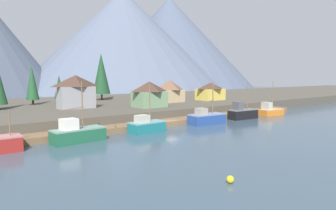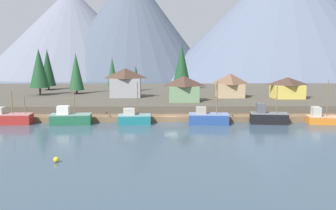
{
  "view_description": "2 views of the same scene",
  "coord_description": "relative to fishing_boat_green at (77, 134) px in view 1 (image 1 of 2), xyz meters",
  "views": [
    {
      "loc": [
        -35.17,
        -43.32,
        9.51
      ],
      "look_at": [
        1.53,
        3.32,
        3.73
      ],
      "focal_mm": 32.07,
      "sensor_mm": 36.0,
      "label": 1
    },
    {
      "loc": [
        -1.48,
        -71.36,
        13.67
      ],
      "look_at": [
        -0.53,
        2.13,
        3.09
      ],
      "focal_mm": 39.69,
      "sensor_mm": 36.0,
      "label": 2
    }
  ],
  "objects": [
    {
      "name": "fishing_boat_black",
      "position": [
        37.74,
        0.16,
        0.07
      ],
      "size": [
        7.19,
        3.24,
        8.07
      ],
      "rotation": [
        0.0,
        0.0,
        -0.1
      ],
      "color": "black",
      "rests_on": "ground_plane"
    },
    {
      "name": "ground_plane",
      "position": [
        19.19,
        21.9,
        -1.75
      ],
      "size": [
        400.0,
        400.0,
        1.0
      ],
      "primitive_type": "cube",
      "color": "#384C5B"
    },
    {
      "name": "house_tan",
      "position": [
        34.24,
        21.72,
        4.28
      ],
      "size": [
        6.78,
        5.71,
        5.91
      ],
      "color": "tan",
      "rests_on": "shoreline_bank"
    },
    {
      "name": "house_green",
      "position": [
        22.39,
        14.12,
        4.2
      ],
      "size": [
        7.01,
        5.54,
        5.76
      ],
      "color": "#6B8E66",
      "rests_on": "shoreline_bank"
    },
    {
      "name": "conifer_back_left",
      "position": [
        3.22,
        36.52,
        6.63
      ],
      "size": [
        3.05,
        3.05,
        9.59
      ],
      "color": "#4C3823",
      "rests_on": "shoreline_bank"
    },
    {
      "name": "fishing_boat_orange",
      "position": [
        48.19,
        -0.01,
        -0.19
      ],
      "size": [
        6.42,
        3.57,
        8.35
      ],
      "rotation": [
        0.0,
        0.0,
        -0.12
      ],
      "color": "#CC6B1E",
      "rests_on": "ground_plane"
    },
    {
      "name": "conifer_near_right",
      "position": [
        9.87,
        37.0,
        5.4
      ],
      "size": [
        2.63,
        2.63,
        7.22
      ],
      "color": "#4C3823",
      "rests_on": "shoreline_bank"
    },
    {
      "name": "mountain_far_ridge",
      "position": [
        125.44,
        136.45,
        32.32
      ],
      "size": [
        125.97,
        125.97,
        67.15
      ],
      "primitive_type": "cone",
      "color": "#4C566B",
      "rests_on": "ground_plane"
    },
    {
      "name": "house_yellow",
      "position": [
        47.82,
        19.69,
        3.83
      ],
      "size": [
        7.63,
        5.72,
        5.06
      ],
      "color": "gold",
      "rests_on": "shoreline_bank"
    },
    {
      "name": "mountain_east_peak",
      "position": [
        81.89,
        129.4,
        30.51
      ],
      "size": [
        131.2,
        131.2,
        63.51
      ],
      "primitive_type": "cone",
      "color": "slate",
      "rests_on": "ground_plane"
    },
    {
      "name": "conifer_mid_left",
      "position": [
        23.15,
        39.88,
        8.89
      ],
      "size": [
        5.07,
        5.07,
        13.57
      ],
      "color": "#4C3823",
      "rests_on": "shoreline_bank"
    },
    {
      "name": "fishing_boat_teal",
      "position": [
        12.09,
        0.17,
        -0.14
      ],
      "size": [
        6.27,
        3.16,
        8.04
      ],
      "rotation": [
        0.0,
        0.0,
        0.05
      ],
      "color": "#196B70",
      "rests_on": "ground_plane"
    },
    {
      "name": "fishing_boat_green",
      "position": [
        0.0,
        0.0,
        0.0
      ],
      "size": [
        7.75,
        3.47,
        8.68
      ],
      "rotation": [
        0.0,
        0.0,
        0.08
      ],
      "color": "#1E5B3D",
      "rests_on": "ground_plane"
    },
    {
      "name": "house_grey",
      "position": [
        8.42,
        21.78,
        4.92
      ],
      "size": [
        7.75,
        4.23,
        7.18
      ],
      "color": "gray",
      "rests_on": "shoreline_bank"
    },
    {
      "name": "fishing_boat_blue",
      "position": [
        26.21,
        -0.07,
        -0.07
      ],
      "size": [
        7.71,
        3.63,
        8.24
      ],
      "rotation": [
        0.0,
        0.0,
        -0.07
      ],
      "color": "navy",
      "rests_on": "ground_plane"
    },
    {
      "name": "dock",
      "position": [
        19.19,
        3.88,
        -0.75
      ],
      "size": [
        80.0,
        4.0,
        1.6
      ],
      "color": "brown",
      "rests_on": "ground_plane"
    },
    {
      "name": "shoreline_bank",
      "position": [
        19.19,
        33.9,
        -0.0
      ],
      "size": [
        400.0,
        56.0,
        2.5
      ],
      "primitive_type": "cube",
      "color": "#4C473D",
      "rests_on": "ground_plane"
    },
    {
      "name": "channel_buoy",
      "position": [
        4.34,
        -24.54,
        -0.9
      ],
      "size": [
        0.7,
        0.7,
        0.7
      ],
      "primitive_type": "sphere",
      "color": "gold",
      "rests_on": "ground_plane"
    }
  ]
}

